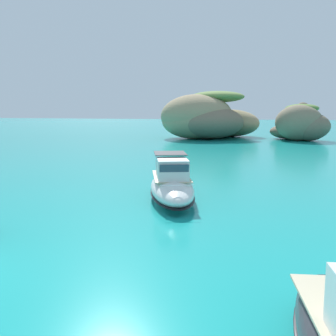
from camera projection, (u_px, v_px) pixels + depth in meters
islet_large at (207, 119)px, 74.29m from camera, size 22.31×23.02×8.65m
islet_small at (302, 125)px, 68.42m from camera, size 12.15×12.87×6.50m
motorboat_white at (172, 186)px, 23.73m from camera, size 5.01×8.81×2.64m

